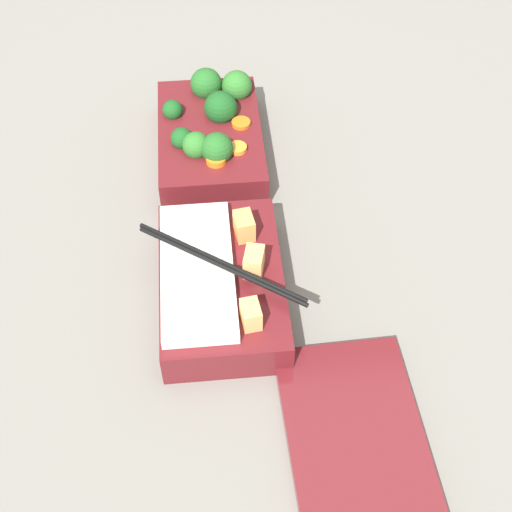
{
  "coord_description": "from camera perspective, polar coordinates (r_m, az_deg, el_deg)",
  "views": [
    {
      "loc": [
        0.6,
        -0.01,
        0.64
      ],
      "look_at": [
        0.09,
        0.04,
        0.04
      ],
      "focal_mm": 50.0,
      "sensor_mm": 36.0,
      "label": 1
    }
  ],
  "objects": [
    {
      "name": "ground_plane",
      "position": [
        0.88,
        -3.16,
        2.49
      ],
      "size": [
        3.0,
        3.0,
        0.0
      ],
      "primitive_type": "plane",
      "color": "slate"
    },
    {
      "name": "bento_tray_vegetable",
      "position": [
        0.96,
        -3.61,
        9.71
      ],
      "size": [
        0.21,
        0.13,
        0.08
      ],
      "color": "maroon",
      "rests_on": "ground_plane"
    },
    {
      "name": "bento_tray_rice",
      "position": [
        0.78,
        -2.74,
        -2.11
      ],
      "size": [
        0.21,
        0.18,
        0.07
      ],
      "color": "maroon",
      "rests_on": "ground_plane"
    },
    {
      "name": "bento_lid",
      "position": [
        0.71,
        7.95,
        -14.19
      ],
      "size": [
        0.21,
        0.14,
        0.01
      ],
      "primitive_type": "cube",
      "rotation": [
        0.0,
        0.0,
        0.03
      ],
      "color": "maroon",
      "rests_on": "ground_plane"
    }
  ]
}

